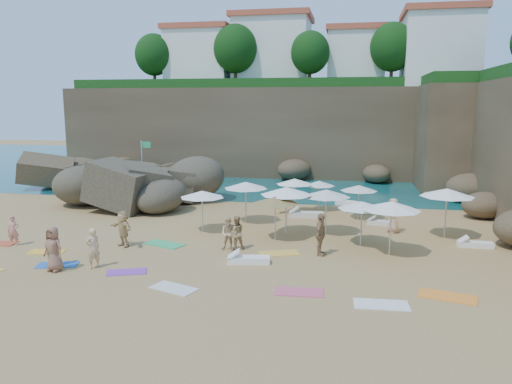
% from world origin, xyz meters
% --- Properties ---
extents(ground, '(120.00, 120.00, 0.00)m').
position_xyz_m(ground, '(0.00, 0.00, 0.00)').
color(ground, tan).
rests_on(ground, ground).
extents(seawater, '(120.00, 120.00, 0.00)m').
position_xyz_m(seawater, '(0.00, 30.00, 0.00)').
color(seawater, '#0C4751').
rests_on(seawater, ground).
extents(cliff_back, '(44.00, 8.00, 8.00)m').
position_xyz_m(cliff_back, '(2.00, 25.00, 4.00)').
color(cliff_back, brown).
rests_on(cliff_back, ground).
extents(cliff_corner, '(10.00, 12.00, 8.00)m').
position_xyz_m(cliff_corner, '(17.00, 20.00, 4.00)').
color(cliff_corner, brown).
rests_on(cliff_corner, ground).
extents(rock_promontory, '(12.00, 7.00, 2.00)m').
position_xyz_m(rock_promontory, '(-11.00, 16.00, 0.00)').
color(rock_promontory, brown).
rests_on(rock_promontory, ground).
extents(clifftop_buildings, '(28.48, 9.48, 7.00)m').
position_xyz_m(clifftop_buildings, '(2.96, 25.79, 11.24)').
color(clifftop_buildings, white).
rests_on(clifftop_buildings, cliff_back).
extents(clifftop_trees, '(35.60, 23.82, 4.40)m').
position_xyz_m(clifftop_trees, '(4.78, 19.52, 11.26)').
color(clifftop_trees, '#11380F').
rests_on(clifftop_trees, ground).
extents(marina_masts, '(3.10, 0.10, 6.00)m').
position_xyz_m(marina_masts, '(-16.50, 30.00, 3.00)').
color(marina_masts, white).
rests_on(marina_masts, ground).
extents(rock_outcrop, '(8.29, 6.35, 3.23)m').
position_xyz_m(rock_outcrop, '(-7.32, 7.81, 0.00)').
color(rock_outcrop, brown).
rests_on(rock_outcrop, ground).
extents(flag_pole, '(0.77, 0.13, 3.97)m').
position_xyz_m(flag_pole, '(-8.07, 11.70, 2.54)').
color(flag_pole, silver).
rests_on(flag_pole, ground).
extents(parasol_0, '(2.25, 2.25, 2.13)m').
position_xyz_m(parasol_0, '(3.56, 7.25, 1.95)').
color(parasol_0, silver).
rests_on(parasol_0, ground).
extents(parasol_1, '(2.45, 2.45, 2.32)m').
position_xyz_m(parasol_1, '(1.16, 4.32, 2.13)').
color(parasol_1, silver).
rests_on(parasol_1, ground).
extents(parasol_2, '(1.97, 1.97, 1.87)m').
position_xyz_m(parasol_2, '(4.97, 8.35, 1.71)').
color(parasol_2, silver).
rests_on(parasol_2, ground).
extents(parasol_3, '(2.63, 2.63, 2.49)m').
position_xyz_m(parasol_3, '(11.58, 3.04, 2.29)').
color(parasol_3, silver).
rests_on(parasol_3, ground).
extents(parasol_4, '(2.12, 2.12, 2.00)m').
position_xyz_m(parasol_4, '(7.37, 6.27, 1.84)').
color(parasol_4, silver).
rests_on(parasol_4, ground).
extents(parasol_5, '(2.29, 2.29, 2.17)m').
position_xyz_m(parasol_5, '(-0.62, 1.90, 1.99)').
color(parasol_5, silver).
rests_on(parasol_5, ground).
extents(parasol_6, '(2.28, 2.28, 2.15)m').
position_xyz_m(parasol_6, '(3.33, 1.10, 1.98)').
color(parasol_6, silver).
rests_on(parasol_6, ground).
extents(parasol_7, '(2.45, 2.45, 2.31)m').
position_xyz_m(parasol_7, '(5.71, 2.64, 2.12)').
color(parasol_7, silver).
rests_on(parasol_7, ground).
extents(parasol_8, '(2.55, 2.55, 2.41)m').
position_xyz_m(parasol_8, '(8.68, -0.44, 2.21)').
color(parasol_8, silver).
rests_on(parasol_8, ground).
extents(parasol_9, '(2.62, 2.62, 2.48)m').
position_xyz_m(parasol_9, '(3.73, 2.06, 2.27)').
color(parasol_9, silver).
rests_on(parasol_9, ground).
extents(parasol_10, '(2.11, 2.11, 1.99)m').
position_xyz_m(parasol_10, '(7.47, 1.06, 1.83)').
color(parasol_10, silver).
rests_on(parasol_10, ground).
extents(parasol_11, '(2.25, 2.25, 2.13)m').
position_xyz_m(parasol_11, '(7.44, 0.77, 1.95)').
color(parasol_11, silver).
rests_on(parasol_11, ground).
extents(lounger_0, '(1.85, 1.39, 0.28)m').
position_xyz_m(lounger_0, '(8.01, 8.18, 0.14)').
color(lounger_0, white).
rests_on(lounger_0, ground).
extents(lounger_1, '(1.95, 1.34, 0.29)m').
position_xyz_m(lounger_1, '(6.89, 10.23, 0.14)').
color(lounger_1, white).
rests_on(lounger_1, ground).
extents(lounger_2, '(2.05, 0.83, 0.31)m').
position_xyz_m(lounger_2, '(4.38, 6.28, 0.16)').
color(lounger_2, silver).
rests_on(lounger_2, ground).
extents(lounger_3, '(1.62, 0.78, 0.24)m').
position_xyz_m(lounger_3, '(8.64, 5.14, 0.12)').
color(lounger_3, silver).
rests_on(lounger_3, ground).
extents(lounger_4, '(1.59, 0.56, 0.25)m').
position_xyz_m(lounger_4, '(12.71, 1.57, 0.12)').
color(lounger_4, white).
rests_on(lounger_4, ground).
extents(lounger_5, '(1.84, 0.90, 0.27)m').
position_xyz_m(lounger_5, '(2.80, -2.77, 0.14)').
color(lounger_5, white).
rests_on(lounger_5, ground).
extents(towel_0, '(1.79, 1.23, 0.03)m').
position_xyz_m(towel_0, '(-4.93, -4.54, 0.01)').
color(towel_0, blue).
rests_on(towel_0, ground).
extents(towel_2, '(1.64, 0.96, 0.03)m').
position_xyz_m(towel_2, '(-6.46, -2.97, 0.01)').
color(towel_2, yellow).
rests_on(towel_2, ground).
extents(towel_5, '(1.89, 1.39, 0.03)m').
position_xyz_m(towel_5, '(0.74, -6.17, 0.02)').
color(towel_5, silver).
rests_on(towel_5, ground).
extents(towel_6, '(1.71, 1.26, 0.03)m').
position_xyz_m(towel_6, '(-1.72, -4.82, 0.01)').
color(towel_6, purple).
rests_on(towel_6, ground).
extents(towel_9, '(1.77, 0.97, 0.03)m').
position_xyz_m(towel_9, '(5.24, -5.66, 0.02)').
color(towel_9, '#D05068').
rests_on(towel_9, ground).
extents(towel_10, '(2.10, 1.42, 0.03)m').
position_xyz_m(towel_10, '(10.32, -5.10, 0.02)').
color(towel_10, orange).
rests_on(towel_10, ground).
extents(towel_11, '(2.12, 1.56, 0.03)m').
position_xyz_m(towel_11, '(-1.70, -0.78, 0.02)').
color(towel_11, '#31AC64').
rests_on(towel_11, ground).
extents(towel_12, '(1.98, 1.45, 0.03)m').
position_xyz_m(towel_12, '(3.85, -1.20, 0.02)').
color(towel_12, gold).
rests_on(towel_12, ground).
extents(towel_13, '(1.85, 1.00, 0.03)m').
position_xyz_m(towel_13, '(8.03, -6.27, 0.02)').
color(towel_13, white).
rests_on(towel_13, ground).
extents(person_stand_0, '(0.60, 0.48, 1.45)m').
position_xyz_m(person_stand_0, '(-8.59, -2.30, 0.72)').
color(person_stand_0, tan).
rests_on(person_stand_0, ground).
extents(person_stand_1, '(0.93, 0.84, 1.57)m').
position_xyz_m(person_stand_1, '(1.84, -0.91, 0.78)').
color(person_stand_1, '#A88554').
rests_on(person_stand_1, ground).
extents(person_stand_2, '(0.99, 0.93, 1.49)m').
position_xyz_m(person_stand_2, '(2.61, 6.91, 0.75)').
color(person_stand_2, '#E9C384').
rests_on(person_stand_2, ground).
extents(person_stand_3, '(0.66, 1.18, 1.90)m').
position_xyz_m(person_stand_3, '(5.67, -1.10, 0.95)').
color(person_stand_3, '#A07950').
rests_on(person_stand_3, ground).
extents(person_stand_4, '(0.86, 1.00, 1.81)m').
position_xyz_m(person_stand_4, '(9.09, 3.59, 0.90)').
color(person_stand_4, tan).
rests_on(person_stand_4, ground).
extents(person_stand_5, '(1.64, 1.25, 1.76)m').
position_xyz_m(person_stand_5, '(-5.68, 6.04, 0.88)').
color(person_stand_5, tan).
rests_on(person_stand_5, ground).
extents(person_stand_6, '(0.67, 0.72, 1.66)m').
position_xyz_m(person_stand_6, '(-3.28, -4.55, 0.83)').
color(person_stand_6, '#E0B47F').
rests_on(person_stand_6, ground).
extents(person_lie_2, '(1.26, 1.94, 0.48)m').
position_xyz_m(person_lie_2, '(-4.59, -5.24, 0.24)').
color(person_lie_2, '#8D5D46').
rests_on(person_lie_2, ground).
extents(person_lie_3, '(2.21, 2.25, 0.45)m').
position_xyz_m(person_lie_3, '(-3.45, -1.47, 0.22)').
color(person_lie_3, tan).
rests_on(person_lie_3, ground).
extents(person_lie_4, '(0.88, 1.71, 0.39)m').
position_xyz_m(person_lie_4, '(-5.01, -4.70, 0.19)').
color(person_lie_4, tan).
rests_on(person_lie_4, ground).
extents(person_lie_5, '(0.81, 1.55, 0.57)m').
position_xyz_m(person_lie_5, '(1.54, -1.17, 0.29)').
color(person_lie_5, '#DDB37E').
rests_on(person_lie_5, ground).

